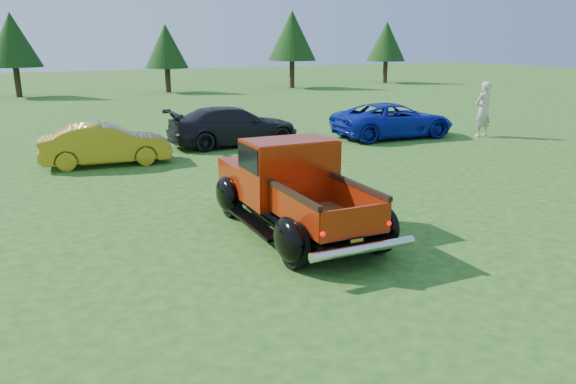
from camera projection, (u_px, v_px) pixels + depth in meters
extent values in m
plane|color=#205117|center=(300.00, 261.00, 8.93)|extent=(120.00, 120.00, 0.00)
cylinder|color=#332114|center=(18.00, 82.00, 34.09)|extent=(0.36, 0.36, 1.80)
cone|color=black|center=(12.00, 40.00, 33.43)|extent=(3.20, 3.20, 3.20)
cylinder|color=#332114|center=(168.00, 80.00, 37.17)|extent=(0.36, 0.36, 1.58)
cone|color=black|center=(166.00, 46.00, 36.59)|extent=(2.82, 2.82, 2.82)
cylinder|color=#332114|center=(292.00, 74.00, 40.60)|extent=(0.36, 0.36, 1.94)
cone|color=black|center=(292.00, 36.00, 39.89)|extent=(3.46, 3.46, 3.46)
cylinder|color=#332114|center=(385.00, 72.00, 45.40)|extent=(0.36, 0.36, 1.73)
cone|color=black|center=(387.00, 41.00, 44.77)|extent=(3.07, 3.07, 3.07)
cylinder|color=black|center=(294.00, 246.00, 8.61)|extent=(0.24, 0.72, 0.72)
cylinder|color=black|center=(377.00, 232.00, 9.23)|extent=(0.24, 0.72, 0.72)
cylinder|color=black|center=(231.00, 199.00, 11.12)|extent=(0.24, 0.72, 0.72)
cylinder|color=black|center=(300.00, 190.00, 11.74)|extent=(0.24, 0.72, 0.72)
cube|color=black|center=(296.00, 211.00, 10.20)|extent=(1.38, 4.25, 0.18)
cube|color=#921F08|center=(265.00, 174.00, 11.40)|extent=(1.56, 1.39, 0.56)
cube|color=silver|center=(252.00, 168.00, 12.00)|extent=(1.44, 0.09, 0.45)
cube|color=#921F08|center=(289.00, 171.00, 10.30)|extent=(1.63, 1.08, 1.17)
cube|color=black|center=(289.00, 154.00, 10.22)|extent=(1.66, 0.99, 0.45)
cube|color=#921F08|center=(289.00, 141.00, 10.15)|extent=(1.55, 0.99, 0.07)
cube|color=brown|center=(326.00, 220.00, 9.18)|extent=(1.26, 1.83, 0.04)
cube|color=#921F08|center=(293.00, 211.00, 8.87)|extent=(0.10, 1.80, 0.47)
cube|color=#921F08|center=(358.00, 202.00, 9.37)|extent=(0.10, 1.80, 0.47)
cube|color=#921F08|center=(302.00, 193.00, 9.90)|extent=(1.21, 0.08, 0.47)
cube|color=#921F08|center=(356.00, 222.00, 8.34)|extent=(1.21, 0.09, 0.47)
cube|color=black|center=(293.00, 194.00, 8.80)|extent=(0.13, 1.80, 0.08)
cube|color=black|center=(359.00, 186.00, 9.30)|extent=(0.13, 1.80, 0.08)
ellipsoid|color=black|center=(289.00, 240.00, 8.54)|extent=(0.44, 0.96, 0.79)
ellipsoid|color=black|center=(382.00, 225.00, 9.24)|extent=(0.44, 0.96, 0.79)
ellipsoid|color=black|center=(227.00, 194.00, 11.05)|extent=(0.44, 0.96, 0.79)
ellipsoid|color=black|center=(304.00, 185.00, 11.75)|extent=(0.44, 0.96, 0.79)
cube|color=black|center=(254.00, 223.00, 9.84)|extent=(0.34, 1.89, 0.05)
cube|color=black|center=(338.00, 211.00, 10.54)|extent=(0.34, 1.89, 0.05)
cylinder|color=silver|center=(363.00, 249.00, 8.23)|extent=(1.75, 0.19, 0.14)
cube|color=black|center=(357.00, 242.00, 8.38)|extent=(0.27, 0.02, 0.13)
cube|color=gold|center=(357.00, 242.00, 8.37)|extent=(0.22, 0.02, 0.09)
sphere|color=#CC0505|center=(323.00, 234.00, 8.10)|extent=(0.08, 0.08, 0.08)
sphere|color=#CC0505|center=(389.00, 223.00, 8.57)|extent=(0.08, 0.08, 0.08)
imported|color=#AE8717|center=(106.00, 144.00, 15.68)|extent=(3.63, 1.55, 1.16)
imported|color=black|center=(234.00, 126.00, 18.61)|extent=(4.43, 1.87, 1.28)
imported|color=#0E1D9B|center=(393.00, 120.00, 20.10)|extent=(4.56, 2.34, 1.23)
imported|color=beige|center=(483.00, 109.00, 20.19)|extent=(0.76, 0.54, 1.97)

